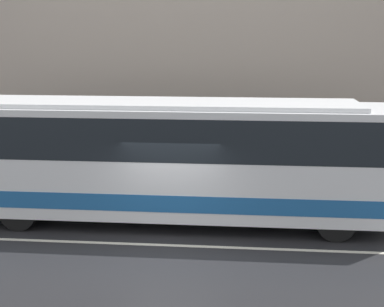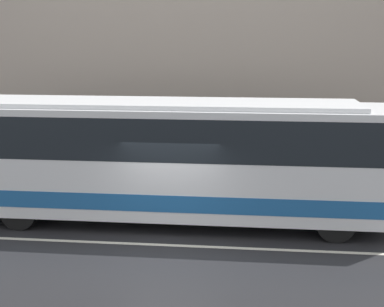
% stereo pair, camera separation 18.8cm
% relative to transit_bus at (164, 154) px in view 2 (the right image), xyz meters
% --- Properties ---
extents(ground_plane, '(60.00, 60.00, 0.00)m').
position_rel_transit_bus_xyz_m(ground_plane, '(0.37, -1.83, -1.92)').
color(ground_plane, '#262628').
extents(sidewalk, '(60.00, 3.03, 0.13)m').
position_rel_transit_bus_xyz_m(sidewalk, '(0.37, 3.69, -1.85)').
color(sidewalk, gray).
rests_on(sidewalk, ground_plane).
extents(building_facade, '(60.00, 0.35, 11.37)m').
position_rel_transit_bus_xyz_m(building_facade, '(0.37, 5.34, 3.57)').
color(building_facade, '#B7A899').
rests_on(building_facade, ground_plane).
extents(lane_stripe, '(54.00, 0.14, 0.01)m').
position_rel_transit_bus_xyz_m(lane_stripe, '(0.37, -1.83, -1.91)').
color(lane_stripe, beige).
rests_on(lane_stripe, ground_plane).
extents(transit_bus, '(12.37, 2.57, 3.40)m').
position_rel_transit_bus_xyz_m(transit_bus, '(0.00, 0.00, 0.00)').
color(transit_bus, white).
rests_on(transit_bus, ground_plane).
extents(pedestrian_waiting, '(0.36, 0.36, 1.58)m').
position_rel_transit_bus_xyz_m(pedestrian_waiting, '(1.39, 2.70, -1.06)').
color(pedestrian_waiting, '#1E5933').
rests_on(pedestrian_waiting, sidewalk).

